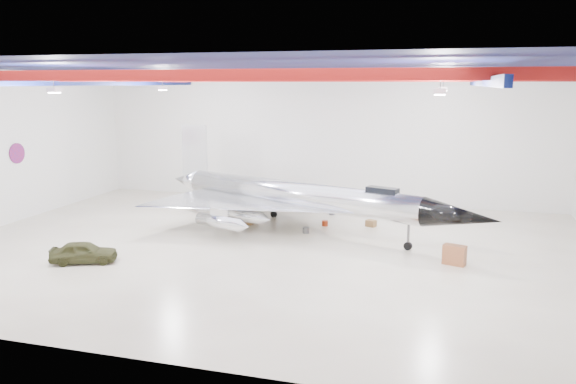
% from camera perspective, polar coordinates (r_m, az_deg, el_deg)
% --- Properties ---
extents(floor, '(40.00, 40.00, 0.00)m').
position_cam_1_polar(floor, '(35.05, -2.11, -5.68)').
color(floor, '#B9A993').
rests_on(floor, ground).
extents(wall_back, '(40.00, 0.00, 40.00)m').
position_cam_1_polar(wall_back, '(48.28, 3.37, 5.56)').
color(wall_back, silver).
rests_on(wall_back, floor).
extents(ceiling, '(40.00, 40.00, 0.00)m').
position_cam_1_polar(ceiling, '(33.60, -2.25, 12.60)').
color(ceiling, '#0A0F38').
rests_on(ceiling, wall_back).
extents(ceiling_structure, '(39.50, 29.50, 1.08)m').
position_cam_1_polar(ceiling_structure, '(33.59, -2.24, 11.45)').
color(ceiling_structure, maroon).
rests_on(ceiling_structure, ceiling).
extents(wall_roundel, '(0.10, 1.50, 1.50)m').
position_cam_1_polar(wall_roundel, '(45.81, -25.82, 3.56)').
color(wall_roundel, '#B21414').
rests_on(wall_roundel, wall_left).
extents(jet_aircraft, '(24.63, 18.37, 6.93)m').
position_cam_1_polar(jet_aircraft, '(38.50, 0.86, -0.66)').
color(jet_aircraft, silver).
rests_on(jet_aircraft, floor).
extents(jeep, '(3.95, 2.77, 1.25)m').
position_cam_1_polar(jeep, '(34.06, -20.05, -5.76)').
color(jeep, '#38391C').
rests_on(jeep, floor).
extents(desk, '(1.37, 0.97, 1.14)m').
position_cam_1_polar(desk, '(33.06, 16.55, -6.14)').
color(desk, brown).
rests_on(desk, floor).
extents(crate_ply, '(0.59, 0.49, 0.39)m').
position_cam_1_polar(crate_ply, '(40.71, -4.02, -3.05)').
color(crate_ply, olive).
rests_on(crate_ply, floor).
extents(engine_drum, '(0.52, 0.52, 0.41)m').
position_cam_1_polar(engine_drum, '(38.35, 1.84, -3.89)').
color(engine_drum, '#59595B').
rests_on(engine_drum, floor).
extents(parts_bin, '(0.82, 0.75, 0.46)m').
position_cam_1_polar(parts_bin, '(40.49, 8.43, -3.16)').
color(parts_bin, olive).
rests_on(parts_bin, floor).
extents(crate_small, '(0.41, 0.36, 0.24)m').
position_cam_1_polar(crate_small, '(46.29, -9.39, -1.55)').
color(crate_small, '#59595B').
rests_on(crate_small, floor).
extents(tool_chest, '(0.57, 0.57, 0.39)m').
position_cam_1_polar(tool_chest, '(40.32, 3.78, -3.18)').
color(tool_chest, maroon).
rests_on(tool_chest, floor).
extents(oil_barrel, '(0.68, 0.62, 0.39)m').
position_cam_1_polar(oil_barrel, '(41.13, -3.53, -2.90)').
color(oil_barrel, olive).
rests_on(oil_barrel, floor).
extents(spares_box, '(0.53, 0.53, 0.40)m').
position_cam_1_polar(spares_box, '(43.74, 4.49, -2.06)').
color(spares_box, '#59595B').
rests_on(spares_box, floor).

